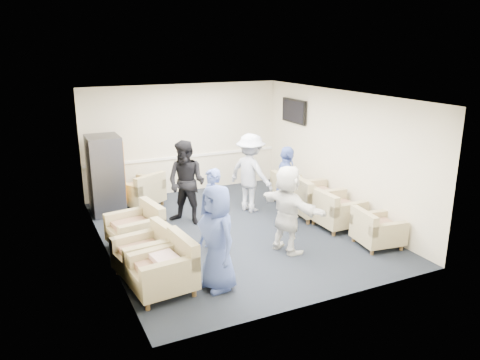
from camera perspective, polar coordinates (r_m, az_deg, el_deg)
name	(u,v)px	position (r m, az deg, el deg)	size (l,w,h in m)	color
floor	(235,231)	(9.48, -0.67, -6.21)	(6.00, 6.00, 0.00)	black
ceiling	(234,96)	(8.81, -0.73, 10.25)	(6.00, 6.00, 0.00)	white
back_wall	(184,139)	(11.77, -6.83, 5.00)	(5.00, 0.02, 2.70)	beige
front_wall	(325,215)	(6.56, 10.34, -4.24)	(5.00, 0.02, 2.70)	beige
left_wall	(102,182)	(8.36, -16.47, -0.19)	(0.02, 6.00, 2.70)	beige
right_wall	(340,154)	(10.31, 12.05, 3.17)	(0.02, 6.00, 2.70)	beige
chair_rail	(185,157)	(11.85, -6.73, 2.85)	(4.98, 0.04, 0.06)	white
tv	(294,111)	(11.61, 6.60, 8.34)	(0.10, 1.00, 0.58)	black
armchair_left_near	(165,270)	(7.25, -9.13, -10.72)	(0.98, 0.98, 0.72)	tan
armchair_left_mid	(149,256)	(7.75, -10.98, -9.06)	(1.00, 1.00, 0.69)	tan
armchair_left_far	(138,230)	(8.81, -12.31, -5.96)	(0.99, 0.99, 0.69)	tan
armchair_right_near	(376,231)	(9.03, 16.19, -5.97)	(0.85, 0.85, 0.61)	tan
armchair_right_midnear	(336,212)	(9.71, 11.57, -3.83)	(0.86, 0.86, 0.68)	tan
armchair_right_midfar	(313,200)	(10.25, 8.88, -2.39)	(1.02, 1.02, 0.76)	tan
armchair_right_far	(291,191)	(11.03, 6.18, -1.29)	(0.82, 0.82, 0.63)	tan
armchair_corner	(142,192)	(10.97, -11.90, -1.49)	(1.18, 1.18, 0.69)	tan
vending_machine	(106,175)	(10.64, -16.06, 0.60)	(0.71, 0.82, 1.73)	#4F4F57
backpack	(156,238)	(8.59, -10.21, -7.00)	(0.36, 0.30, 0.52)	black
pillow	(164,259)	(7.16, -9.28, -9.46)	(0.46, 0.35, 0.13)	silver
person_front_left	(217,238)	(7.07, -2.83, -7.05)	(0.81, 0.52, 1.65)	#4257A0
person_mid_left	(212,210)	(8.41, -3.38, -3.66)	(0.55, 0.36, 1.52)	#4257A0
person_back_left	(186,183)	(9.67, -6.54, -0.34)	(0.85, 0.66, 1.75)	black
person_back_right	(251,173)	(10.35, 1.31, 0.87)	(1.13, 0.65, 1.75)	white
person_mid_right	(286,187)	(9.52, 5.65, -0.84)	(0.98, 0.41, 1.67)	#4257A0
person_front_right	(288,209)	(8.35, 5.83, -3.55)	(1.49, 0.47, 1.60)	white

